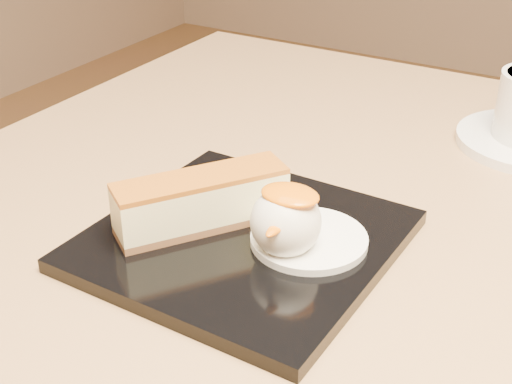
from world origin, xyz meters
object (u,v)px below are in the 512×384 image
Objects in this scene: cheesecake at (201,201)px; ice_cream_scoop at (286,222)px; dessert_plate at (243,240)px; table at (344,356)px.

cheesecake is 0.08m from ice_cream_scoop.
ice_cream_scoop is (0.04, -0.01, 0.03)m from dessert_plate.
ice_cream_scoop is (-0.02, -0.09, 0.19)m from table.
cheesecake is 2.51× the size of ice_cream_scoop.
dessert_plate is 1.65× the size of cheesecake.
table is 6.01× the size of cheesecake.
table is at bearing 56.95° from dessert_plate.
table is at bearing 79.43° from ice_cream_scoop.
dessert_plate is 4.15× the size of ice_cream_scoop.
dessert_plate is at bearing -47.00° from cheesecake.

